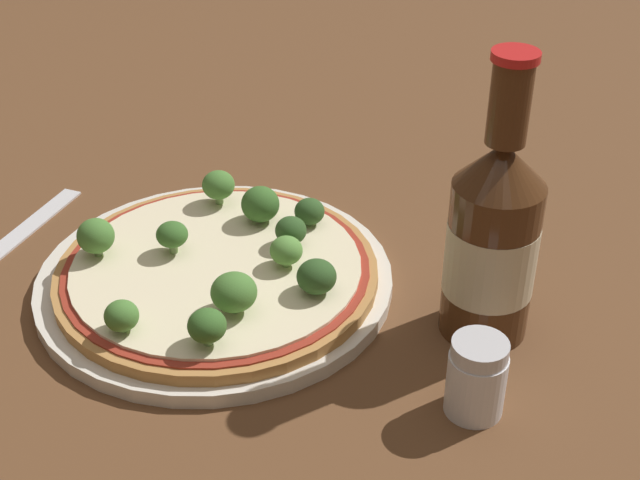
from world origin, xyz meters
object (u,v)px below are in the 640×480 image
object	(u,v)px
beer_bottle	(493,238)
pizza	(217,271)
fork	(20,233)
pepper_shaker	(476,377)

from	to	relation	value
beer_bottle	pizza	bearing A→B (deg)	-175.55
pizza	fork	size ratio (longest dim) A/B	1.58
fork	pepper_shaker	bearing A→B (deg)	-99.53
pizza	fork	world-z (taller)	pizza
pepper_shaker	fork	bearing A→B (deg)	166.89
pizza	pepper_shaker	xyz separation A→B (m)	(0.22, -0.07, 0.01)
pizza	fork	distance (m)	0.20
beer_bottle	pepper_shaker	world-z (taller)	beer_bottle
beer_bottle	pepper_shaker	size ratio (longest dim) A/B	3.81
pizza	pepper_shaker	distance (m)	0.23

